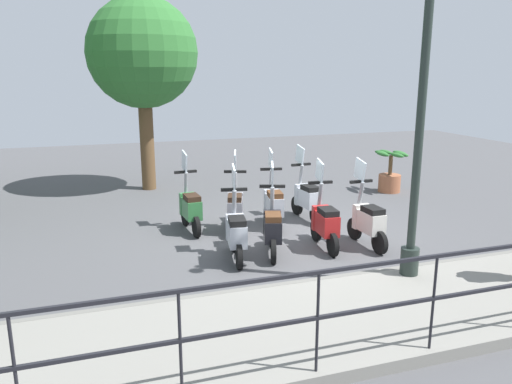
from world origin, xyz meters
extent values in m
plane|color=#4C4C4F|center=(0.00, 0.00, 0.00)|extent=(28.00, 28.00, 0.00)
cube|color=gray|center=(-3.20, 0.00, 0.07)|extent=(2.20, 20.00, 0.15)
cube|color=slate|center=(-2.15, 0.00, 0.07)|extent=(0.10, 20.00, 0.15)
cube|color=black|center=(-4.20, 0.00, 1.20)|extent=(0.04, 16.00, 0.04)
cube|color=black|center=(-4.20, 0.00, 0.73)|extent=(0.04, 16.00, 0.04)
cylinder|color=black|center=(-4.20, 0.00, 0.68)|extent=(0.03, 0.03, 1.05)
cylinder|color=black|center=(-4.20, 1.33, 0.68)|extent=(0.03, 0.03, 1.05)
cylinder|color=black|center=(-4.20, 2.67, 0.68)|extent=(0.03, 0.03, 1.05)
cylinder|color=black|center=(-4.20, 4.00, 0.68)|extent=(0.03, 0.03, 1.05)
cylinder|color=#232D28|center=(-2.40, -1.00, 0.35)|extent=(0.26, 0.26, 0.40)
cylinder|color=#232D28|center=(-2.40, -1.00, 2.35)|extent=(0.12, 0.12, 4.40)
cylinder|color=brown|center=(4.96, 1.91, 1.23)|extent=(0.36, 0.36, 2.46)
sphere|color=#2D6B2D|center=(4.96, 1.91, 3.49)|extent=(2.76, 2.76, 2.76)
cylinder|color=#9E5B3D|center=(2.67, -3.96, 0.23)|extent=(0.56, 0.56, 0.45)
cylinder|color=brown|center=(2.67, -3.96, 0.70)|extent=(0.10, 0.10, 0.50)
ellipsoid|color=#2D6B2D|center=(2.92, -3.96, 1.00)|extent=(0.56, 0.16, 0.10)
ellipsoid|color=#2D6B2D|center=(2.42, -3.96, 1.00)|extent=(0.56, 0.16, 0.10)
ellipsoid|color=#2D6B2D|center=(2.67, -3.71, 1.00)|extent=(0.56, 0.16, 0.10)
ellipsoid|color=#2D6B2D|center=(2.67, -4.21, 1.00)|extent=(0.56, 0.16, 0.10)
ellipsoid|color=#2D6B2D|center=(2.85, -3.78, 1.00)|extent=(0.56, 0.16, 0.10)
ellipsoid|color=#2D6B2D|center=(2.49, -4.14, 1.00)|extent=(0.56, 0.16, 0.10)
cylinder|color=black|center=(-0.38, -1.23, 0.20)|extent=(0.40, 0.09, 0.40)
cylinder|color=black|center=(-1.21, -1.25, 0.20)|extent=(0.40, 0.09, 0.40)
cube|color=beige|center=(-0.88, -1.25, 0.48)|extent=(0.61, 0.30, 0.36)
cube|color=beige|center=(-0.59, -1.24, 0.50)|extent=(0.13, 0.30, 0.44)
cube|color=black|center=(-0.95, -1.25, 0.71)|extent=(0.41, 0.27, 0.10)
cylinder|color=gray|center=(-0.53, -1.24, 0.85)|extent=(0.18, 0.07, 0.55)
cube|color=black|center=(-0.53, -1.24, 1.13)|extent=(0.07, 0.44, 0.05)
cube|color=silver|center=(-0.47, -1.23, 1.33)|extent=(0.39, 0.04, 0.42)
cylinder|color=black|center=(-0.23, -0.52, 0.20)|extent=(0.41, 0.12, 0.40)
cylinder|color=black|center=(-1.05, -0.45, 0.20)|extent=(0.41, 0.12, 0.40)
cube|color=#B21E1E|center=(-0.72, -0.48, 0.48)|extent=(0.62, 0.33, 0.36)
cube|color=#B21E1E|center=(-0.44, -0.50, 0.50)|extent=(0.15, 0.31, 0.44)
cube|color=black|center=(-0.79, -0.47, 0.71)|extent=(0.42, 0.30, 0.10)
cylinder|color=gray|center=(-0.38, -0.51, 0.85)|extent=(0.19, 0.09, 0.55)
cube|color=black|center=(-0.38, -0.51, 1.13)|extent=(0.10, 0.44, 0.05)
cube|color=silver|center=(-0.32, -0.51, 1.33)|extent=(0.39, 0.07, 0.42)
cylinder|color=black|center=(-0.25, 0.36, 0.20)|extent=(0.41, 0.20, 0.40)
cylinder|color=black|center=(-1.04, 0.61, 0.20)|extent=(0.41, 0.20, 0.40)
cube|color=black|center=(-0.73, 0.51, 0.48)|extent=(0.66, 0.45, 0.36)
cube|color=black|center=(-0.45, 0.42, 0.50)|extent=(0.21, 0.32, 0.44)
cube|color=#4C2D19|center=(-0.79, 0.53, 0.71)|extent=(0.46, 0.37, 0.10)
cylinder|color=gray|center=(-0.39, 0.40, 0.85)|extent=(0.20, 0.12, 0.55)
cube|color=black|center=(-0.39, 0.40, 1.13)|extent=(0.19, 0.44, 0.05)
cube|color=silver|center=(-0.34, 0.38, 1.33)|extent=(0.38, 0.15, 0.42)
cylinder|color=black|center=(-0.27, 1.06, 0.20)|extent=(0.41, 0.15, 0.40)
cylinder|color=black|center=(-1.09, 1.20, 0.20)|extent=(0.41, 0.15, 0.40)
cube|color=#B7BCC6|center=(-0.76, 1.15, 0.48)|extent=(0.64, 0.38, 0.36)
cube|color=#B7BCC6|center=(-0.48, 1.10, 0.50)|extent=(0.17, 0.32, 0.44)
cube|color=black|center=(-0.83, 1.16, 0.71)|extent=(0.44, 0.32, 0.10)
cylinder|color=gray|center=(-0.42, 1.09, 0.85)|extent=(0.19, 0.10, 0.55)
cube|color=black|center=(-0.42, 1.09, 1.13)|extent=(0.13, 0.44, 0.05)
cube|color=silver|center=(-0.36, 1.08, 1.33)|extent=(0.39, 0.10, 0.42)
cylinder|color=black|center=(1.48, -0.86, 0.20)|extent=(0.41, 0.11, 0.40)
cylinder|color=black|center=(0.65, -0.93, 0.20)|extent=(0.41, 0.11, 0.40)
cube|color=#B7BCC6|center=(0.98, -0.90, 0.48)|extent=(0.62, 0.33, 0.36)
cube|color=#B7BCC6|center=(1.27, -0.88, 0.50)|extent=(0.14, 0.31, 0.44)
cube|color=black|center=(0.91, -0.91, 0.71)|extent=(0.42, 0.29, 0.10)
cylinder|color=gray|center=(1.33, -0.88, 0.85)|extent=(0.19, 0.08, 0.55)
cube|color=black|center=(1.33, -0.88, 1.13)|extent=(0.10, 0.44, 0.05)
cube|color=silver|center=(1.39, -0.87, 1.33)|extent=(0.39, 0.06, 0.42)
cylinder|color=black|center=(1.21, -0.13, 0.20)|extent=(0.41, 0.14, 0.40)
cylinder|color=black|center=(0.39, 0.01, 0.20)|extent=(0.41, 0.14, 0.40)
cube|color=#B7BCC6|center=(0.71, -0.05, 0.48)|extent=(0.64, 0.37, 0.36)
cube|color=#B7BCC6|center=(1.00, -0.10, 0.50)|extent=(0.17, 0.32, 0.44)
cube|color=#4C2D19|center=(0.64, -0.04, 0.71)|extent=(0.44, 0.32, 0.10)
cylinder|color=gray|center=(1.06, -0.11, 0.85)|extent=(0.19, 0.10, 0.55)
cube|color=black|center=(1.06, -0.11, 1.13)|extent=(0.13, 0.44, 0.05)
cube|color=silver|center=(1.12, -0.12, 1.33)|extent=(0.39, 0.09, 0.42)
cylinder|color=black|center=(1.18, 0.61, 0.20)|extent=(0.41, 0.20, 0.40)
cylinder|color=black|center=(0.39, 0.86, 0.20)|extent=(0.41, 0.20, 0.40)
cube|color=gray|center=(0.70, 0.76, 0.48)|extent=(0.66, 0.45, 0.36)
cube|color=gray|center=(0.98, 0.67, 0.50)|extent=(0.21, 0.32, 0.44)
cube|color=black|center=(0.64, 0.78, 0.71)|extent=(0.46, 0.37, 0.10)
cylinder|color=gray|center=(1.04, 0.65, 0.85)|extent=(0.20, 0.12, 0.55)
cube|color=black|center=(1.04, 0.65, 1.13)|extent=(0.19, 0.44, 0.05)
cube|color=silver|center=(1.09, 0.63, 1.33)|extent=(0.38, 0.15, 0.42)
cylinder|color=black|center=(1.47, 1.59, 0.20)|extent=(0.40, 0.11, 0.40)
cylinder|color=black|center=(0.65, 1.53, 0.20)|extent=(0.40, 0.11, 0.40)
cube|color=#2D6B38|center=(0.98, 1.55, 0.48)|extent=(0.62, 0.32, 0.36)
cube|color=#2D6B38|center=(1.26, 1.58, 0.50)|extent=(0.14, 0.31, 0.44)
cube|color=black|center=(0.91, 1.55, 0.71)|extent=(0.42, 0.29, 0.10)
cylinder|color=gray|center=(1.32, 1.58, 0.85)|extent=(0.19, 0.08, 0.55)
cube|color=black|center=(1.32, 1.58, 1.13)|extent=(0.09, 0.44, 0.05)
cube|color=silver|center=(1.38, 1.58, 1.33)|extent=(0.39, 0.06, 0.42)
camera|label=1|loc=(-8.17, 3.28, 3.04)|focal=35.00mm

